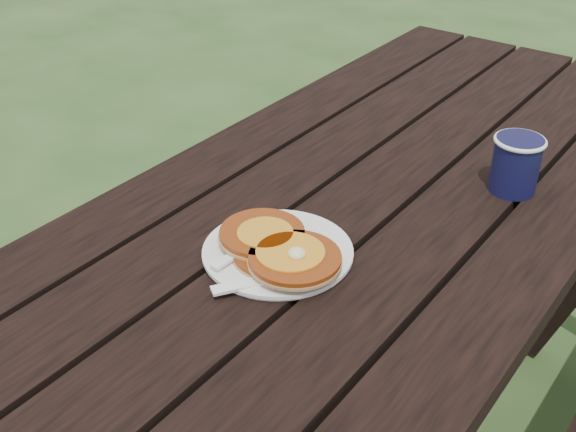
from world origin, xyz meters
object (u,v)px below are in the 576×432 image
Objects in this scene: picnic_table at (359,348)px; coffee_cup at (516,161)px; plate at (278,253)px; pancake_stack at (279,249)px.

picnic_table is 0.51m from coffee_cup.
plate is at bearing -92.22° from picnic_table.
coffee_cup is (0.20, 0.15, 0.44)m from picnic_table.
plate is (-0.01, -0.26, 0.39)m from picnic_table.
plate is 0.47m from coffee_cup.
pancake_stack is 2.12× the size of coffee_cup.
coffee_cup is at bearing 64.45° from pancake_stack.
pancake_stack is (0.01, -0.01, 0.02)m from plate.
pancake_stack is at bearing -46.68° from plate.
coffee_cup reaches higher than pancake_stack.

